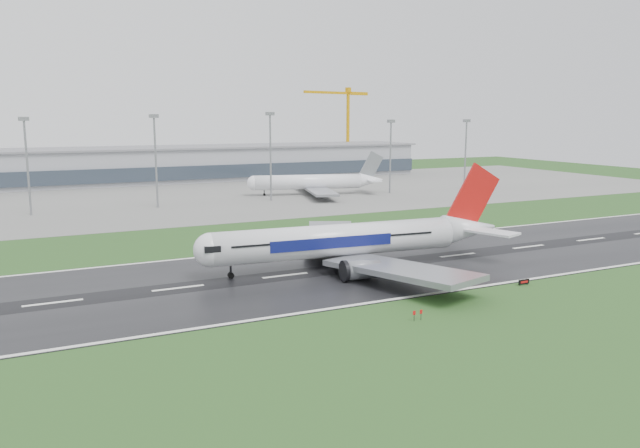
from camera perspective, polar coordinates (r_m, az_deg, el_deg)
ground at (r=124.79m, az=5.31°, el=-3.78°), size 520.00×520.00×0.00m
runway at (r=124.78m, az=5.31°, el=-3.76°), size 400.00×45.00×0.10m
apron at (r=239.11m, az=-10.26°, el=2.65°), size 400.00×130.00×0.08m
terminal at (r=296.41m, az=-13.42°, el=5.35°), size 240.00×36.00×15.00m
main_airliner at (r=120.90m, az=3.51°, el=0.43°), size 68.82×66.02×18.92m
parked_airliner at (r=235.46m, az=-0.59°, el=4.63°), size 64.31×61.67×15.68m
tower_crane at (r=344.85m, az=2.59°, el=8.70°), size 44.76×14.45×45.06m
runway_sign at (r=115.34m, az=18.27°, el=-5.11°), size 2.31×0.32×1.04m
floodmast_1 at (r=204.47m, az=-25.34°, el=4.63°), size 0.64×0.64×28.15m
floodmast_2 at (r=208.09m, az=-14.89°, el=5.43°), size 0.64×0.64×28.99m
floodmast_3 at (r=218.98m, az=-4.58°, el=6.04°), size 0.64×0.64×29.81m
floodmast_4 at (r=241.23m, az=6.50°, el=6.03°), size 0.64×0.64×27.12m
floodmast_5 at (r=262.19m, az=13.25°, el=6.14°), size 0.64×0.64×27.19m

